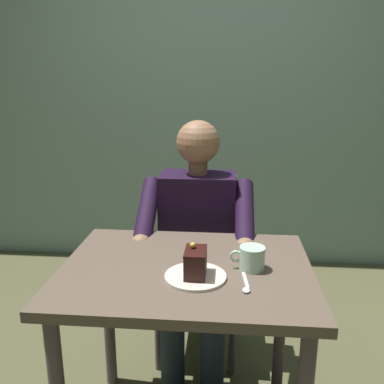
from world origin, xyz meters
name	(u,v)px	position (x,y,z in m)	size (l,w,h in m)	color
cafe_rear_panel	(211,65)	(0.00, -1.79, 1.50)	(6.40, 0.12, 3.00)	gray
dining_table	(186,294)	(0.00, 0.00, 0.65)	(0.90, 0.69, 0.76)	brown
chair	(199,255)	(0.00, -0.65, 0.51)	(0.42, 0.42, 0.91)	#5B494E
seated_person	(196,245)	(0.00, -0.47, 0.64)	(0.53, 0.58, 1.22)	black
dessert_plate	(195,276)	(-0.04, 0.08, 0.76)	(0.21, 0.21, 0.01)	silver
cake_slice	(195,262)	(-0.04, 0.08, 0.81)	(0.07, 0.11, 0.11)	#341B16
coffee_cup	(252,258)	(-0.23, 0.00, 0.80)	(0.12, 0.09, 0.08)	#B5DEBB
dessert_spoon	(246,285)	(-0.21, 0.13, 0.76)	(0.03, 0.14, 0.01)	silver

